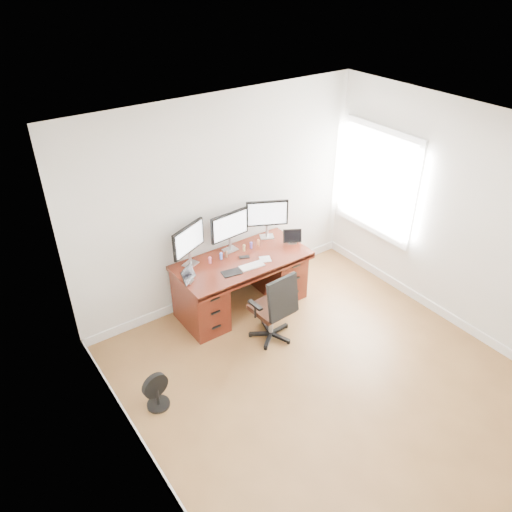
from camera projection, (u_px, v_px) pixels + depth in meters
ground at (337, 391)px, 5.35m from camera, size 4.50×4.50×0.00m
back_wall at (221, 203)px, 6.19m from camera, size 4.00×0.10×2.70m
right_wall at (469, 225)px, 5.68m from camera, size 0.10×4.50×2.70m
desk at (241, 281)px, 6.40m from camera, size 1.70×0.80×0.75m
office_chair at (274, 318)px, 5.91m from camera, size 0.55×0.53×0.95m
floor_fan at (157, 392)px, 5.09m from camera, size 0.29×0.24×0.41m
monitor_left at (189, 241)px, 5.92m from camera, size 0.52×0.25×0.53m
monitor_center at (230, 227)px, 6.20m from camera, size 0.55×0.15×0.53m
monitor_right at (267, 215)px, 6.49m from camera, size 0.51×0.28×0.53m
tablet_left at (189, 276)px, 5.74m from camera, size 0.24×0.19×0.19m
tablet_right at (293, 237)px, 6.49m from camera, size 0.24×0.18×0.19m
keyboard at (252, 266)px, 6.05m from camera, size 0.32×0.16×0.01m
trackpad at (265, 259)px, 6.19m from camera, size 0.18×0.18×0.01m
drawing_tablet at (232, 273)px, 5.93m from camera, size 0.25×0.18×0.01m
phone at (244, 257)px, 6.23m from camera, size 0.15×0.11×0.01m
figurine_pink at (210, 260)px, 6.09m from camera, size 0.04×0.04×0.10m
figurine_blue at (221, 256)px, 6.17m from camera, size 0.04×0.04×0.10m
figurine_brown at (226, 254)px, 6.20m from camera, size 0.04×0.04×0.10m
figurine_yellow at (244, 247)px, 6.34m from camera, size 0.04×0.04×0.10m
figurine_purple at (251, 245)px, 6.39m from camera, size 0.04×0.04×0.10m
figurine_orange at (258, 242)px, 6.44m from camera, size 0.04×0.04×0.10m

